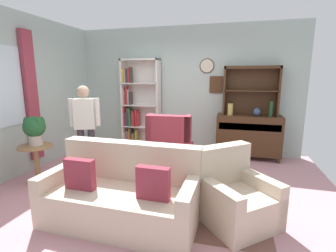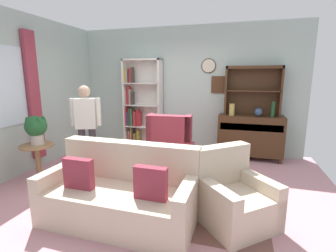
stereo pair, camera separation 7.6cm
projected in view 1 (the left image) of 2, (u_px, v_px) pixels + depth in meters
name	position (u px, v px, depth m)	size (l,w,h in m)	color
ground_plane	(159.00, 188.00, 3.88)	(5.40, 4.60, 0.02)	#C68C93
wall_back	(186.00, 90.00, 5.62)	(5.00, 0.09, 2.80)	#ADC1B7
wall_left	(16.00, 95.00, 4.20)	(0.16, 4.20, 2.80)	#ADC1B7
area_rug	(166.00, 198.00, 3.55)	(2.73, 1.73, 0.01)	brown
bookshelf	(138.00, 108.00, 5.81)	(0.90, 0.30, 2.10)	silver
sideboard	(248.00, 135.00, 5.19)	(1.30, 0.45, 0.92)	#422816
sideboard_hutch	(251.00, 84.00, 5.08)	(1.10, 0.26, 1.00)	#422816
vase_tall	(230.00, 109.00, 5.10)	(0.11, 0.11, 0.24)	tan
vase_round	(257.00, 112.00, 4.99)	(0.15, 0.15, 0.17)	#33476B
bottle_wine	(271.00, 109.00, 4.89)	(0.07, 0.07, 0.31)	#194223
couch_floral	(123.00, 195.00, 2.96)	(1.81, 0.88, 0.90)	beige
armchair_floral	(235.00, 198.00, 2.93)	(1.08, 1.08, 0.88)	beige
wingback_chair	(170.00, 149.00, 4.59)	(0.84, 0.86, 1.05)	maroon
plant_stand	(37.00, 160.00, 4.01)	(0.52, 0.52, 0.62)	#997047
potted_plant_large	(34.00, 128.00, 3.95)	(0.34, 0.34, 0.47)	beige
potted_plant_small	(53.00, 178.00, 3.82)	(0.22, 0.22, 0.30)	#AD6B4C
person_reading	(85.00, 124.00, 4.29)	(0.51, 0.31, 1.56)	#38333D
coffee_table	(138.00, 170.00, 3.65)	(0.80, 0.50, 0.42)	#422816
book_stack	(131.00, 164.00, 3.58)	(0.20, 0.13, 0.09)	#337247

